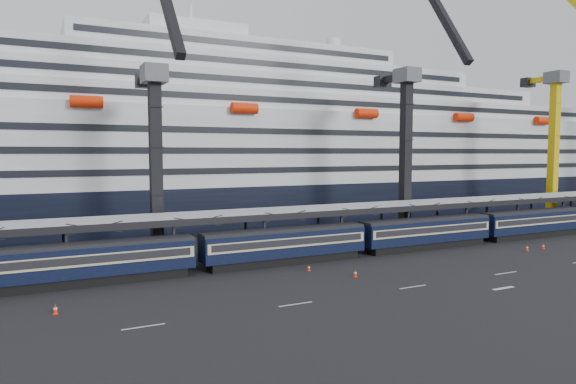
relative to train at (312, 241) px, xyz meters
name	(u,v)px	position (x,y,z in m)	size (l,w,h in m)	color
ground	(402,275)	(4.65, -10.00, -2.20)	(260.00, 260.00, 0.00)	black
lane_markings	(503,278)	(12.80, -15.23, -2.19)	(111.00, 4.27, 0.02)	beige
train	(312,241)	(0.00, 0.00, 0.00)	(133.05, 3.00, 4.05)	black
canopy	(329,209)	(4.65, 4.00, 3.05)	(130.00, 6.25, 5.53)	#A0A3A8
cruise_ship	(231,152)	(3.57, 35.99, 10.14)	(214.09, 28.84, 34.00)	black
crane_dark_near	(156,155)	(-15.35, 8.59, 9.73)	(4.50, 17.75, 35.08)	#45474B
crane_dark_mid	(408,144)	(19.65, 7.59, 11.16)	(4.50, 18.24, 39.64)	#45474B
crane_yellow_near	(557,141)	(52.65, 8.47, 12.04)	(4.50, 20.12, 40.16)	#45474B
traffic_cone_b	(55,309)	(-26.74, -8.12, -1.80)	(0.40, 0.40, 0.81)	red
traffic_cone_c	(355,273)	(0.10, -8.51, -1.82)	(0.39, 0.39, 0.77)	red
traffic_cone_d	(309,267)	(-2.70, -4.13, -1.87)	(0.34, 0.34, 0.68)	red
traffic_cone_e	(527,248)	(26.79, -6.80, -1.80)	(0.40, 0.40, 0.81)	red
traffic_cone_f	(543,246)	(29.72, -6.86, -1.84)	(0.37, 0.37, 0.73)	red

